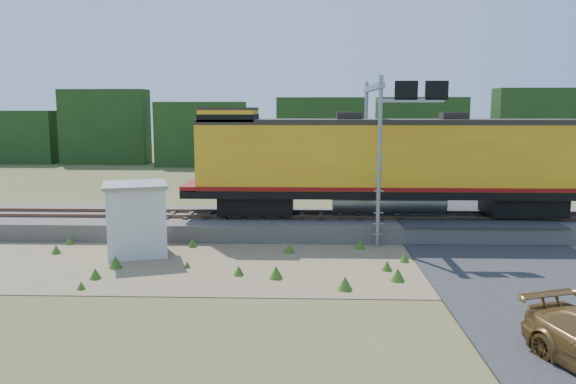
{
  "coord_description": "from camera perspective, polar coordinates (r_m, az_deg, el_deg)",
  "views": [
    {
      "loc": [
        -0.66,
        -20.28,
        5.88
      ],
      "look_at": [
        -1.47,
        3.0,
        2.4
      ],
      "focal_mm": 35.0,
      "sensor_mm": 36.0,
      "label": 1
    }
  ],
  "objects": [
    {
      "name": "rails",
      "position": [
        26.76,
        3.38,
        -2.29
      ],
      "size": [
        70.0,
        1.54,
        0.16
      ],
      "color": "brown",
      "rests_on": "ballast"
    },
    {
      "name": "tree_line_north",
      "position": [
        58.35,
        2.65,
        5.73
      ],
      "size": [
        130.0,
        3.0,
        6.5
      ],
      "color": "#1C3B15",
      "rests_on": "ground"
    },
    {
      "name": "weed_clumps",
      "position": [
        21.4,
        -5.75,
        -7.5
      ],
      "size": [
        15.0,
        6.2,
        0.56
      ],
      "primitive_type": null,
      "color": "#3B631C",
      "rests_on": "ground"
    },
    {
      "name": "shed",
      "position": [
        23.44,
        -15.18,
        -2.63
      ],
      "size": [
        3.11,
        3.11,
        2.92
      ],
      "rotation": [
        0.0,
        0.0,
        0.32
      ],
      "color": "silver",
      "rests_on": "ground"
    },
    {
      "name": "signal_gantry",
      "position": [
        25.83,
        9.57,
        7.35
      ],
      "size": [
        2.87,
        6.2,
        7.23
      ],
      "color": "gray",
      "rests_on": "ground"
    },
    {
      "name": "dirt_shoulder",
      "position": [
        21.63,
        -1.64,
        -7.24
      ],
      "size": [
        26.0,
        8.0,
        0.03
      ],
      "primitive_type": "cube",
      "color": "#8C7754",
      "rests_on": "ground"
    },
    {
      "name": "ground",
      "position": [
        21.12,
        3.75,
        -7.68
      ],
      "size": [
        140.0,
        140.0,
        0.0
      ],
      "primitive_type": "plane",
      "color": "#475123",
      "rests_on": "ground"
    },
    {
      "name": "ballast",
      "position": [
        26.85,
        3.37,
        -3.29
      ],
      "size": [
        70.0,
        5.0,
        0.8
      ],
      "primitive_type": "cube",
      "color": "slate",
      "rests_on": "ground"
    },
    {
      "name": "locomotive",
      "position": [
        26.63,
        9.68,
        3.05
      ],
      "size": [
        19.23,
        2.93,
        4.96
      ],
      "color": "black",
      "rests_on": "rails"
    },
    {
      "name": "road",
      "position": [
        23.11,
        21.43,
        -6.62
      ],
      "size": [
        7.0,
        66.0,
        0.86
      ],
      "color": "#38383A",
      "rests_on": "ground"
    }
  ]
}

